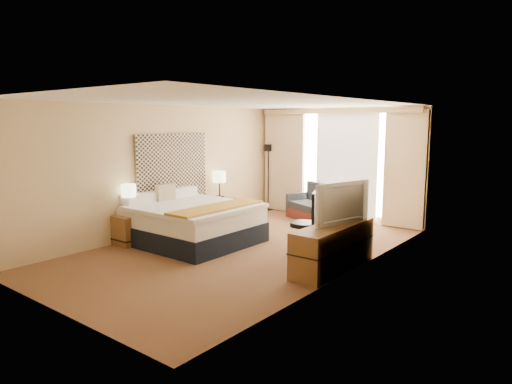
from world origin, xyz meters
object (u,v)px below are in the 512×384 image
Objects in this scene: floor_lamp at (268,164)px; bed at (192,222)px; television at (337,202)px; media_dresser at (333,247)px; lamp_right at (219,177)px; nightstand_right at (221,210)px; nightstand_left at (130,230)px; loveseat at (316,208)px; lamp_left at (129,191)px; desk_chair at (307,226)px.

bed is at bearing -76.62° from floor_lamp.
television is at bearing 8.13° from bed.
media_dresser is 2.92× the size of lamp_right.
lamp_right reaches higher than bed.
nightstand_right is 0.25× the size of bed.
nightstand_left is 0.36× the size of loveseat.
lamp_right reaches higher than loveseat.
lamp_left reaches higher than loveseat.
nightstand_left is 4.32m from loveseat.
nightstand_left is 2.59m from lamp_right.
floor_lamp is (-1.64, 0.34, 0.93)m from loveseat.
television is (0.72, -0.26, 0.54)m from desk_chair.
nightstand_right is 0.49× the size of television.
nightstand_left is 1.00× the size of nightstand_right.
television is at bearing -40.28° from floor_lamp.
lamp_left is 3.87m from television.
nightstand_right is at bearing 50.23° from lamp_right.
floor_lamp is 4.33m from lamp_left.
lamp_right is at bearing 158.94° from media_dresser.
media_dresser is 0.90m from desk_chair.
nightstand_right is 0.31× the size of media_dresser.
media_dresser is 1.06× the size of floor_lamp.
lamp_left reaches higher than media_dresser.
nightstand_right is 0.96× the size of lamp_left.
nightstand_left is 0.96× the size of lamp_left.
media_dresser is at bearing -31.53° from loveseat.
media_dresser is 0.83× the size of bed.
lamp_right is 0.54× the size of television.
loveseat is 2.35m from lamp_right.
desk_chair is 0.96× the size of television.
media_dresser is at bearing -53.70° from desk_chair.
bed is 2.94m from television.
desk_chair is at bearing -39.00° from loveseat.
nightstand_left is at bearing -88.68° from loveseat.
lamp_left reaches higher than bed.
television reaches higher than media_dresser.
media_dresser is (3.70, 1.05, 0.07)m from nightstand_left.
nightstand_right is 2.57m from lamp_left.
bed is (0.81, 0.83, 0.11)m from nightstand_left.
desk_chair is (-0.77, 0.45, 0.14)m from media_dresser.
television is at bearing 18.65° from nightstand_left.
desk_chair is (2.93, -1.00, 0.21)m from nightstand_right.
television reaches higher than nightstand_left.
bed is 3.50× the size of lamp_right.
television reaches higher than loveseat.
nightstand_left is 0.32× the size of floor_lamp.
lamp_left is at bearing -136.59° from bed.
lamp_right is at bearing -89.57° from floor_lamp.
floor_lamp is 1.50× the size of television.
loveseat is 1.92m from floor_lamp.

